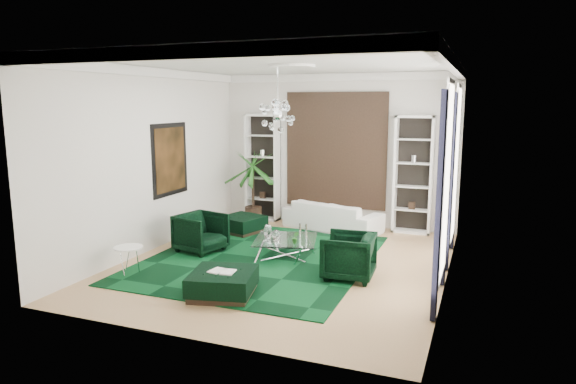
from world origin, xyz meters
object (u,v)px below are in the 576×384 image
at_px(sofa, 333,216).
at_px(side_table, 129,261).
at_px(armchair_left, 201,233).
at_px(armchair_right, 349,256).
at_px(ottoman_side, 242,224).
at_px(ottoman_front, 223,284).
at_px(palm, 253,176).
at_px(coffee_table, 286,249).

xyz_separation_m(sofa, side_table, (-2.54, -4.51, -0.10)).
relative_size(armchair_left, armchair_right, 1.00).
xyz_separation_m(sofa, armchair_right, (1.25, -3.29, 0.06)).
relative_size(ottoman_side, side_table, 1.73).
distance_m(armchair_right, ottoman_front, 2.30).
height_order(armchair_left, ottoman_side, armchair_left).
height_order(ottoman_side, palm, palm).
relative_size(sofa, palm, 1.00).
bearing_deg(coffee_table, ottoman_front, -95.88).
bearing_deg(armchair_left, side_table, 177.46).
distance_m(ottoman_front, palm, 5.33).
bearing_deg(sofa, palm, 12.83).
bearing_deg(armchair_right, palm, -138.13).
height_order(sofa, ottoman_side, sofa).
distance_m(ottoman_front, side_table, 2.12).
relative_size(armchair_right, ottoman_front, 0.89).
height_order(armchair_left, side_table, armchair_left).
distance_m(armchair_left, ottoman_side, 1.76).
height_order(coffee_table, ottoman_side, coffee_table).
bearing_deg(palm, sofa, -2.55).
relative_size(armchair_left, palm, 0.37).
distance_m(sofa, side_table, 5.17).
bearing_deg(ottoman_side, coffee_table, -42.20).
bearing_deg(sofa, side_table, 76.03).
height_order(sofa, ottoman_front, sofa).
bearing_deg(ottoman_side, armchair_right, -35.01).
relative_size(sofa, armchair_left, 2.68).
bearing_deg(sofa, armchair_left, 69.11).
xyz_separation_m(coffee_table, ottoman_front, (-0.23, -2.21, -0.01)).
bearing_deg(ottoman_side, ottoman_front, -68.23).
bearing_deg(palm, ottoman_side, -78.38).
bearing_deg(palm, side_table, -94.34).
bearing_deg(armchair_left, ottoman_side, 10.20).
xyz_separation_m(sofa, coffee_table, (-0.21, -2.62, -0.14)).
relative_size(sofa, armchair_right, 2.68).
xyz_separation_m(ottoman_side, side_table, (-0.58, -3.47, 0.05)).
bearing_deg(sofa, ottoman_front, 100.22).
xyz_separation_m(sofa, palm, (-2.19, 0.10, 0.85)).
xyz_separation_m(ottoman_front, side_table, (-2.10, 0.33, 0.05)).
relative_size(sofa, ottoman_front, 2.39).
bearing_deg(palm, armchair_left, -87.25).
height_order(armchair_left, coffee_table, armchair_left).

